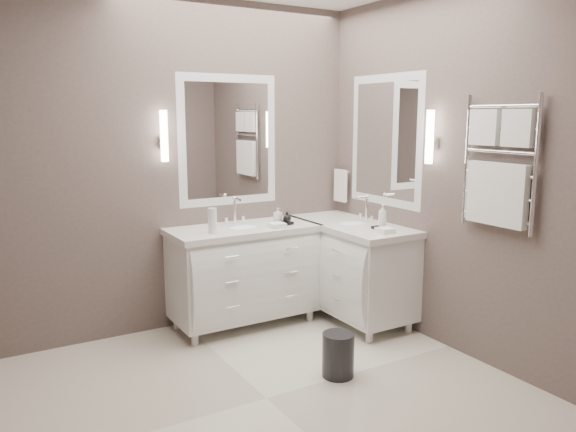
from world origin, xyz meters
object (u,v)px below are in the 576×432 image
vanity_back (244,269)px  vanity_right (351,264)px  towel_ladder (498,171)px  waste_bin (338,355)px

vanity_back → vanity_right: size_ratio=1.00×
towel_ladder → vanity_back: bearing=124.1°
vanity_back → vanity_right: bearing=-20.4°
vanity_right → waste_bin: vanity_right is taller
vanity_back → waste_bin: size_ratio=4.07×
vanity_right → towel_ladder: (0.23, -1.30, 0.91)m
vanity_back → vanity_right: (0.88, -0.33, 0.00)m
vanity_back → waste_bin: 1.25m
vanity_right → vanity_back: bearing=159.6°
vanity_back → towel_ladder: bearing=-55.9°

